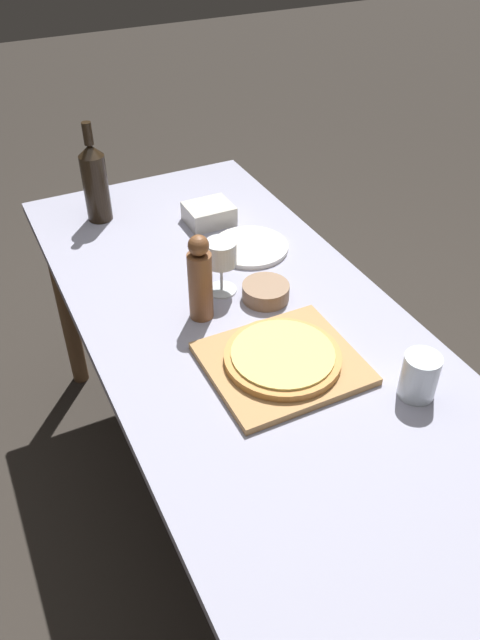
{
  "coord_description": "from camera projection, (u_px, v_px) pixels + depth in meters",
  "views": [
    {
      "loc": [
        -0.55,
        -1.06,
        1.73
      ],
      "look_at": [
        -0.05,
        -0.04,
        0.82
      ],
      "focal_mm": 35.0,
      "sensor_mm": 36.0,
      "label": 1
    }
  ],
  "objects": [
    {
      "name": "ground_plane",
      "position": [
        248.0,
        509.0,
        2.01
      ],
      "size": [
        12.0,
        12.0,
        0.0
      ],
      "primitive_type": "plane",
      "color": "#2D2823"
    },
    {
      "name": "dining_table",
      "position": [
        250.0,
        354.0,
        1.59
      ],
      "size": [
        0.77,
        1.79,
        0.76
      ],
      "color": "#9393A8",
      "rests_on": "ground_plane"
    },
    {
      "name": "cutting_board",
      "position": [
        282.0,
        363.0,
        1.42
      ],
      "size": [
        0.34,
        0.3,
        0.02
      ],
      "color": "#A87A47",
      "rests_on": "dining_table"
    },
    {
      "name": "pizza",
      "position": [
        283.0,
        356.0,
        1.4
      ],
      "size": [
        0.27,
        0.27,
        0.02
      ],
      "color": "#C68947",
      "rests_on": "cutting_board"
    },
    {
      "name": "wine_bottle",
      "position": [
        95.0,
        181.0,
        1.88
      ],
      "size": [
        0.08,
        0.08,
        0.31
      ],
      "color": "black",
      "rests_on": "dining_table"
    },
    {
      "name": "pepper_mill",
      "position": [
        200.0,
        280.0,
        1.5
      ],
      "size": [
        0.06,
        0.06,
        0.23
      ],
      "color": "brown",
      "rests_on": "dining_table"
    },
    {
      "name": "wine_glass",
      "position": [
        222.0,
        256.0,
        1.59
      ],
      "size": [
        0.08,
        0.08,
        0.15
      ],
      "color": "silver",
      "rests_on": "dining_table"
    },
    {
      "name": "small_bowl",
      "position": [
        266.0,
        292.0,
        1.61
      ],
      "size": [
        0.12,
        0.12,
        0.04
      ],
      "color": "#84664C",
      "rests_on": "dining_table"
    },
    {
      "name": "drinking_tumbler",
      "position": [
        419.0,
        376.0,
        1.32
      ],
      "size": [
        0.08,
        0.08,
        0.11
      ],
      "color": "silver",
      "rests_on": "dining_table"
    },
    {
      "name": "dinner_plate",
      "position": [
        250.0,
        247.0,
        1.81
      ],
      "size": [
        0.22,
        0.22,
        0.01
      ],
      "color": "silver",
      "rests_on": "dining_table"
    },
    {
      "name": "food_container",
      "position": [
        209.0,
        214.0,
        1.92
      ],
      "size": [
        0.14,
        0.12,
        0.06
      ],
      "color": "#BCB7AD",
      "rests_on": "dining_table"
    }
  ]
}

